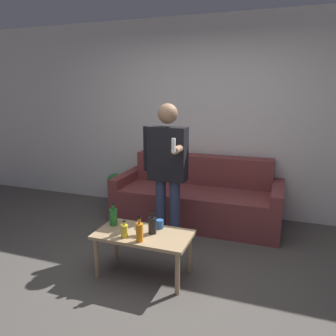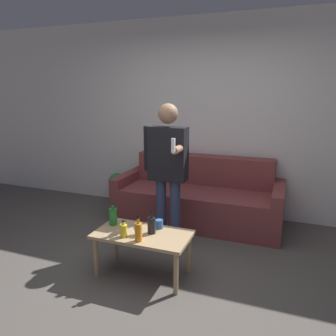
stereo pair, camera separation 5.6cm
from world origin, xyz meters
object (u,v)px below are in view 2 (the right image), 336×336
at_px(bottle_orange, 124,230).
at_px(person_standing_front, 167,165).
at_px(couch, 199,199).
at_px(coffee_table, 143,238).

distance_m(bottle_orange, person_standing_front, 0.92).
xyz_separation_m(couch, bottle_orange, (-0.26, -1.62, 0.18)).
distance_m(coffee_table, person_standing_front, 0.87).
xyz_separation_m(coffee_table, person_standing_front, (-0.00, 0.66, 0.57)).
bearing_deg(couch, bottle_orange, -99.17).
distance_m(coffee_table, bottle_orange, 0.22).
xyz_separation_m(bottle_orange, person_standing_front, (0.13, 0.79, 0.45)).
relative_size(couch, coffee_table, 2.42).
relative_size(coffee_table, person_standing_front, 0.56).
bearing_deg(bottle_orange, coffee_table, 45.87).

